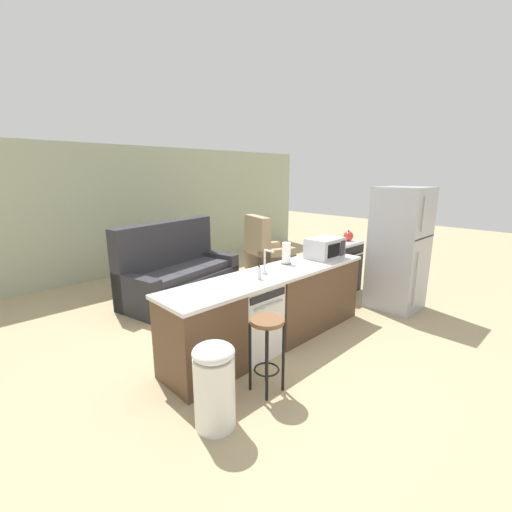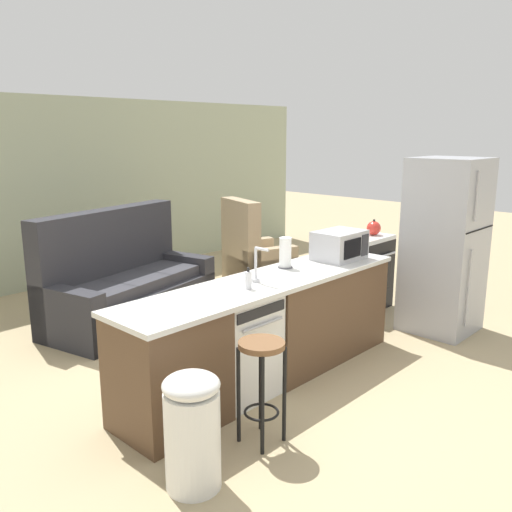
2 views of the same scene
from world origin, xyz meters
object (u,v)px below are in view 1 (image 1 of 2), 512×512
Objects in this scene: stove_range at (335,266)px; microwave at (325,248)px; trash_bin at (214,385)px; armchair at (266,255)px; refrigerator at (399,249)px; paper_towel_roll at (286,253)px; dishwasher at (249,319)px; bar_stool at (267,339)px; soap_bottle at (259,273)px; kettle at (348,236)px; couch at (177,275)px.

stove_range is 1.41m from microwave.
trash_bin is 4.65m from armchair.
paper_towel_roll is at bearing 158.46° from refrigerator.
microwave is at bearing -116.93° from armchair.
paper_towel_roll is 0.38× the size of trash_bin.
refrigerator is 1.55× the size of armchair.
bar_stool is (-0.37, -0.64, 0.11)m from dishwasher.
stove_range is at bearing 13.91° from soap_bottle.
kettle is at bearing 10.50° from soap_bottle.
armchair is at bearing 1.48° from couch.
dishwasher is 2.24m from couch.
bar_stool is at bearing -145.96° from paper_towel_roll.
armchair is (2.51, 2.34, -0.62)m from soap_bottle.
refrigerator reaches higher than couch.
dishwasher is at bearing -168.94° from paper_towel_roll.
microwave is (1.44, -0.00, 0.62)m from dishwasher.
refrigerator is 3.57m from couch.
stove_range is 0.75× the size of armchair.
refrigerator reaches higher than microwave.
refrigerator is 10.57× the size of soap_bottle.
microwave is 2.63m from trash_bin.
couch is (-0.42, 2.05, -0.64)m from paper_towel_roll.
kettle is at bearing 18.68° from bar_stool.
dishwasher is 0.93× the size of stove_range.
couch is (-2.21, 2.76, -0.54)m from refrigerator.
armchair is (2.96, 2.90, -0.19)m from bar_stool.
refrigerator is (-0.00, -1.10, 0.48)m from stove_range.
armchair is at bearing 90.24° from refrigerator.
paper_towel_roll is 0.76m from soap_bottle.
stove_range is at bearing 21.78° from bar_stool.
soap_bottle is 1.39m from trash_bin.
stove_range is 2.65m from soap_bottle.
trash_bin is (-2.46, -0.67, -0.66)m from microwave.
paper_towel_roll is 0.13× the size of couch.
dishwasher is 2.86m from kettle.
trash_bin is at bearing -178.03° from refrigerator.
refrigerator is 3.00m from bar_stool.
refrigerator is at bearing 1.97° from trash_bin.
kettle is 0.28× the size of bar_stool.
trash_bin is at bearing -116.07° from couch.
refrigerator reaches higher than trash_bin.
microwave reaches higher than bar_stool.
refrigerator is 0.99m from kettle.
microwave reaches higher than dishwasher.
couch is at bearing -178.52° from armchair.
armchair is (1.15, 2.27, -0.69)m from microwave.
trash_bin is (-1.10, -0.60, -0.59)m from soap_bottle.
dishwasher is 2.71m from refrigerator.
trash_bin is at bearing -161.34° from stove_range.
refrigerator reaches higher than kettle.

